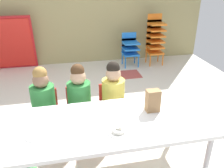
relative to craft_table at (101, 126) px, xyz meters
name	(u,v)px	position (x,y,z in m)	size (l,w,h in m)	color
ground_plane	(97,137)	(0.03, 0.56, -0.55)	(5.53, 5.51, 0.02)	silver
craft_table	(101,126)	(0.00, 0.00, 0.00)	(1.95, 0.79, 0.59)	white
seated_child_near_camera	(43,99)	(-0.54, 0.63, 0.01)	(0.32, 0.31, 0.92)	red
seated_child_middle_seat	(79,95)	(-0.15, 0.63, 0.01)	(0.34, 0.34, 0.92)	red
seated_child_far_right	(113,92)	(0.24, 0.63, 0.01)	(0.32, 0.31, 0.92)	red
kid_chair_blue_stack	(130,47)	(1.09, 2.86, -0.15)	(0.32, 0.30, 0.68)	blue
kid_chair_orange_stack	(155,37)	(1.62, 2.86, 0.04)	(0.32, 0.30, 1.04)	orange
folded_activity_table	(11,44)	(-1.27, 3.12, 0.00)	(0.90, 0.29, 1.09)	red
paper_bag_brown	(153,101)	(0.52, 0.10, 0.15)	(0.13, 0.09, 0.22)	#9E754C
paper_plate_near_edge	(118,132)	(0.11, -0.18, 0.05)	(0.18, 0.18, 0.01)	white
paper_plate_center_table	(36,136)	(-0.56, -0.08, 0.05)	(0.18, 0.18, 0.01)	white
donut_powdered_on_plate	(118,130)	(0.11, -0.18, 0.07)	(0.11, 0.11, 0.03)	white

